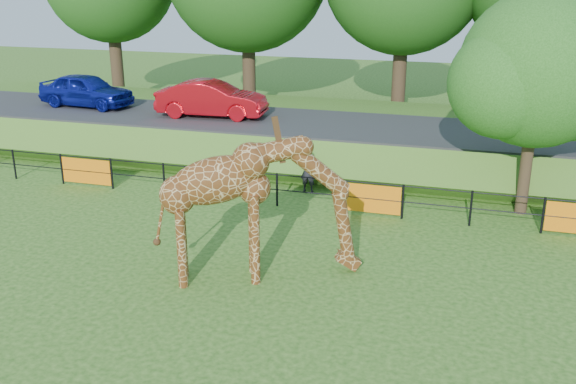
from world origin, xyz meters
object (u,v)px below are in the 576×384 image
Objects in this scene: giraffe at (260,209)px; visitor at (308,171)px; car_blue at (86,90)px; tree_east at (541,76)px; car_red at (212,99)px.

giraffe reaches higher than visitor.
car_blue is at bearing 113.00° from giraffe.
tree_east is at bearing -98.48° from car_blue.
tree_east is (12.28, -4.22, 2.11)m from car_red.
visitor is at bearing -132.98° from car_red.
tree_east is (6.44, 6.59, 2.50)m from giraffe.
tree_east is (7.01, -0.02, 3.53)m from visitor.
giraffe is 0.74× the size of tree_east.
car_blue is (-12.06, 11.21, 0.37)m from giraffe.
visitor is 0.22× the size of tree_east.
tree_east is at bearing 21.55° from giraffe.
giraffe reaches higher than car_red.
car_blue is at bearing -19.01° from visitor.
giraffe is 16.47m from car_blue.
car_blue is 6.24m from car_red.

